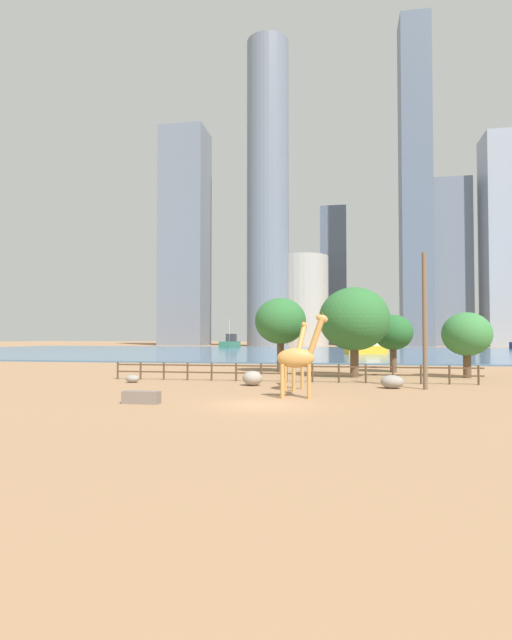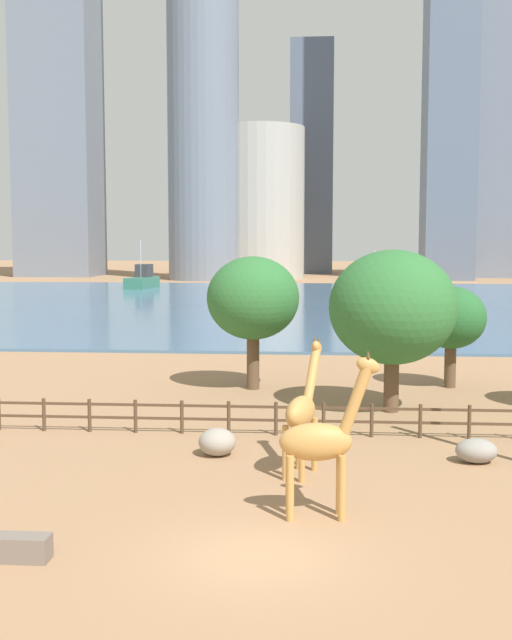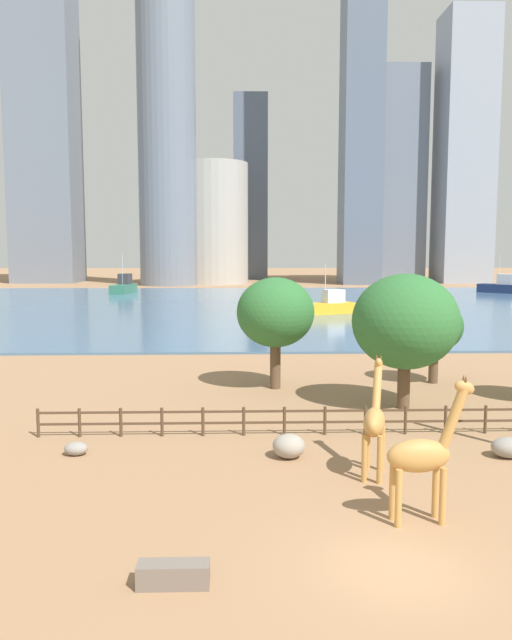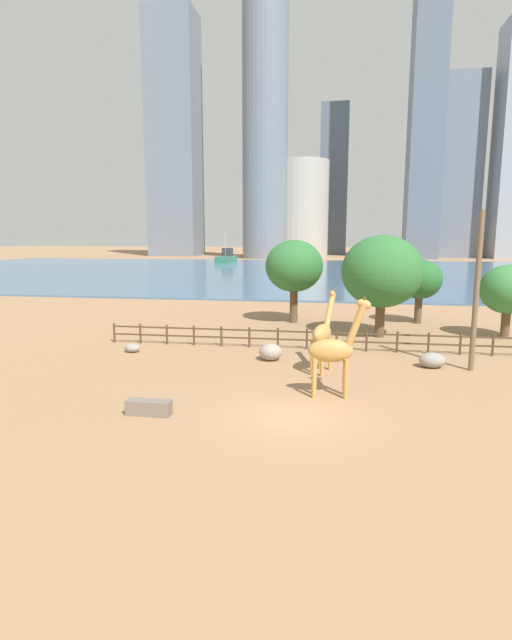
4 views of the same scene
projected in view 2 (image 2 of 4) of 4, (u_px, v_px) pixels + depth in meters
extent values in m
plane|color=#9E7551|center=(306.00, 302.00, 98.41)|extent=(400.00, 400.00, 0.00)
cube|color=#476B8C|center=(306.00, 303.00, 95.43)|extent=(180.00, 86.00, 0.20)
cylinder|color=#C18C47|center=(340.00, 482.00, 21.94)|extent=(0.22, 0.22, 1.79)
cylinder|color=#C18C47|center=(342.00, 489.00, 21.39)|extent=(0.22, 0.22, 1.79)
cylinder|color=#C18C47|center=(289.00, 482.00, 21.94)|extent=(0.22, 0.22, 1.79)
cylinder|color=#C18C47|center=(290.00, 489.00, 21.39)|extent=(0.22, 0.22, 1.79)
ellipsoid|color=#C18C47|center=(316.00, 442.00, 21.55)|extent=(2.03, 0.95, 1.03)
cylinder|color=#C18C47|center=(356.00, 400.00, 21.44)|extent=(0.97, 0.40, 1.97)
ellipsoid|color=#C18C47|center=(368.00, 366.00, 21.35)|extent=(0.76, 0.38, 0.60)
cone|color=brown|center=(368.00, 354.00, 21.40)|extent=(0.10, 0.10, 0.19)
cone|color=brown|center=(369.00, 355.00, 21.24)|extent=(0.10, 0.10, 0.19)
cylinder|color=#C18C47|center=(299.00, 443.00, 26.32)|extent=(0.25, 0.25, 1.75)
cylinder|color=#C18C47|center=(315.00, 444.00, 26.12)|extent=(0.25, 0.25, 1.75)
cylinder|color=#C18C47|center=(285.00, 453.00, 25.06)|extent=(0.25, 0.25, 1.75)
cylinder|color=#C18C47|center=(302.00, 455.00, 24.87)|extent=(0.25, 0.25, 1.75)
ellipsoid|color=#C18C47|center=(300.00, 412.00, 25.48)|extent=(1.30, 2.08, 1.01)
cylinder|color=#C18C47|center=(312.00, 374.00, 26.51)|extent=(0.67, 1.31, 1.82)
ellipsoid|color=#C18C47|center=(317.00, 348.00, 26.90)|extent=(0.51, 0.80, 0.67)
cone|color=brown|center=(315.00, 339.00, 26.90)|extent=(0.11, 0.11, 0.18)
cone|color=brown|center=(319.00, 339.00, 26.84)|extent=(0.11, 0.11, 0.18)
ellipsoid|color=gray|center=(217.00, 442.00, 28.00)|extent=(1.31, 1.29, 0.97)
ellipsoid|color=gray|center=(476.00, 451.00, 27.08)|extent=(1.41, 1.10, 0.83)
cube|color=#72665B|center=(12.00, 548.00, 18.83)|extent=(1.80, 0.60, 0.60)
cylinder|color=#4C3826|center=(44.00, 415.00, 31.60)|extent=(0.14, 0.14, 1.30)
cylinder|color=#4C3826|center=(90.00, 415.00, 31.46)|extent=(0.14, 0.14, 1.30)
cylinder|color=#4C3826|center=(135.00, 416.00, 31.32)|extent=(0.14, 0.14, 1.30)
cylinder|color=#4C3826|center=(182.00, 417.00, 31.18)|extent=(0.14, 0.14, 1.30)
cylinder|color=#4C3826|center=(229.00, 418.00, 31.04)|extent=(0.14, 0.14, 1.30)
cylinder|color=#4C3826|center=(276.00, 419.00, 30.90)|extent=(0.14, 0.14, 1.30)
cylinder|color=#4C3826|center=(324.00, 419.00, 30.75)|extent=(0.14, 0.14, 1.30)
cylinder|color=#4C3826|center=(372.00, 420.00, 30.61)|extent=(0.14, 0.14, 1.30)
cylinder|color=#4C3826|center=(420.00, 421.00, 30.47)|extent=(0.14, 0.14, 1.30)
cylinder|color=#4C3826|center=(469.00, 422.00, 30.33)|extent=(0.14, 0.14, 1.30)
cube|color=#4C3826|center=(280.00, 407.00, 30.84)|extent=(26.10, 0.08, 0.10)
cube|color=#4C3826|center=(280.00, 420.00, 30.89)|extent=(26.10, 0.08, 0.10)
cylinder|color=brown|center=(391.00, 385.00, 35.11)|extent=(0.66, 0.66, 2.39)
ellipsoid|color=#2D6B33|center=(393.00, 307.00, 34.77)|extent=(5.55, 5.55, 4.99)
cylinder|color=brown|center=(450.00, 366.00, 40.97)|extent=(0.59, 0.59, 2.19)
ellipsoid|color=#26602D|center=(451.00, 318.00, 40.73)|extent=(3.52, 3.52, 3.17)
cylinder|color=brown|center=(253.00, 362.00, 40.47)|extent=(0.64, 0.64, 2.77)
ellipsoid|color=#2D6B33|center=(253.00, 298.00, 40.15)|extent=(4.64, 4.64, 4.18)
cube|color=gold|center=(377.00, 305.00, 81.90)|extent=(7.49, 4.90, 1.41)
cube|color=silver|center=(385.00, 290.00, 82.00)|extent=(2.98, 2.49, 1.69)
cylinder|color=silver|center=(374.00, 274.00, 81.49)|extent=(0.16, 0.16, 4.93)
cube|color=#337259|center=(142.00, 283.00, 124.07)|extent=(4.04, 8.63, 1.66)
cube|color=#333338|center=(144.00, 271.00, 124.90)|extent=(2.37, 3.23, 2.00)
cylinder|color=silver|center=(141.00, 258.00, 123.29)|extent=(0.13, 0.13, 5.82)
cube|color=slate|center=(492.00, 142.00, 163.56)|extent=(16.39, 10.66, 55.34)
cube|color=slate|center=(312.00, 159.00, 183.66)|extent=(9.67, 10.68, 52.16)
cylinder|color=#ADA89E|center=(260.00, 204.00, 158.95)|extent=(17.51, 17.51, 29.68)
cylinder|color=slate|center=(203.00, 14.00, 150.14)|extent=(13.62, 13.62, 99.75)
cube|color=slate|center=(58.00, 88.00, 167.90)|extent=(15.95, 14.56, 78.59)
cube|color=slate|center=(452.00, 1.00, 149.65)|extent=(9.31, 10.38, 104.24)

